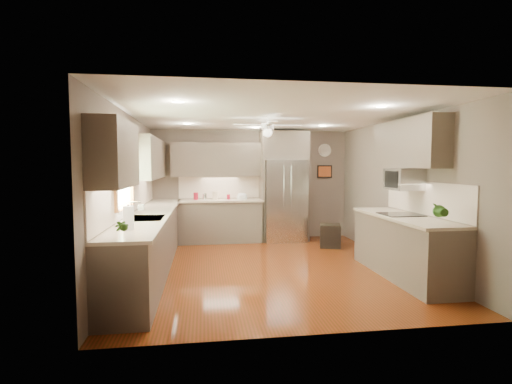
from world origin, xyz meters
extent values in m
plane|color=#4D250A|center=(0.00, 0.00, 0.00)|extent=(5.00, 5.00, 0.00)
plane|color=white|center=(0.00, 0.00, 2.50)|extent=(5.00, 5.00, 0.00)
plane|color=#695B50|center=(0.00, 2.50, 1.25)|extent=(4.50, 0.00, 4.50)
plane|color=#695B50|center=(0.00, -2.50, 1.25)|extent=(4.50, 0.00, 4.50)
plane|color=#695B50|center=(-2.25, 0.00, 1.25)|extent=(0.00, 5.00, 5.00)
plane|color=#695B50|center=(2.25, 0.00, 1.25)|extent=(0.00, 5.00, 5.00)
cylinder|color=maroon|center=(-1.27, 2.23, 1.02)|extent=(0.13, 0.13, 0.16)
cylinder|color=silver|center=(-1.07, 2.21, 1.01)|extent=(0.11, 0.11, 0.15)
cylinder|color=beige|center=(-0.84, 2.18, 1.03)|extent=(0.14, 0.14, 0.19)
cylinder|color=maroon|center=(-0.55, 2.20, 1.00)|extent=(0.09, 0.09, 0.11)
imported|color=white|center=(-2.08, 0.06, 1.04)|extent=(0.09, 0.09, 0.19)
imported|color=#275217|center=(-1.94, -2.05, 1.07)|extent=(0.16, 0.13, 0.26)
imported|color=#275217|center=(1.89, -1.68, 1.12)|extent=(0.23, 0.19, 0.36)
imported|color=beige|center=(-0.25, 2.19, 0.97)|extent=(0.24, 0.24, 0.06)
cube|color=#50423A|center=(-1.95, 0.15, 0.45)|extent=(0.60, 4.70, 0.90)
cube|color=#B9A695|center=(-1.94, 0.15, 0.92)|extent=(0.65, 4.70, 0.04)
cube|color=beige|center=(-2.24, 0.15, 1.20)|extent=(0.02, 4.70, 0.50)
cube|color=#50423A|center=(-0.72, 2.20, 0.45)|extent=(1.85, 0.60, 0.90)
cube|color=#B9A695|center=(-0.72, 2.19, 0.92)|extent=(1.85, 0.65, 0.04)
cube|color=beige|center=(-0.72, 2.49, 1.20)|extent=(1.85, 0.02, 0.50)
cube|color=#50423A|center=(-2.08, -1.60, 1.83)|extent=(0.33, 1.20, 0.75)
cube|color=#50423A|center=(-2.08, 1.30, 1.83)|extent=(0.33, 2.40, 0.75)
cube|color=#50423A|center=(-0.72, 2.33, 1.83)|extent=(2.15, 0.33, 0.75)
cube|color=#50423A|center=(2.08, -0.55, 2.03)|extent=(0.33, 1.70, 0.75)
cube|color=#BFF2B2|center=(-2.23, -0.50, 1.55)|extent=(0.01, 1.00, 0.80)
cube|color=olive|center=(-2.21, -0.50, 1.98)|extent=(0.05, 1.12, 0.06)
cube|color=olive|center=(-2.21, -0.50, 1.12)|extent=(0.05, 1.12, 0.06)
cube|color=olive|center=(-2.21, -1.03, 1.55)|extent=(0.05, 0.06, 0.80)
cube|color=olive|center=(-2.21, 0.03, 1.55)|extent=(0.05, 0.06, 0.80)
cube|color=silver|center=(-1.93, -0.50, 0.93)|extent=(0.50, 0.70, 0.03)
cube|color=#262626|center=(-1.93, -0.50, 0.89)|extent=(0.44, 0.62, 0.05)
cylinder|color=silver|center=(-2.13, -0.50, 1.05)|extent=(0.02, 0.02, 0.24)
cylinder|color=silver|center=(-2.07, -0.50, 1.17)|extent=(0.16, 0.02, 0.02)
cube|color=silver|center=(0.70, 2.14, 0.91)|extent=(0.92, 0.72, 1.82)
cube|color=black|center=(0.70, 1.80, 0.66)|extent=(0.88, 0.02, 0.02)
cube|color=black|center=(0.70, 1.79, 1.25)|extent=(0.01, 0.02, 1.00)
cylinder|color=silver|center=(0.62, 1.76, 1.25)|extent=(0.02, 0.02, 0.90)
cylinder|color=silver|center=(0.78, 1.76, 1.25)|extent=(0.02, 0.02, 0.90)
cube|color=#50423A|center=(0.70, 2.20, 2.14)|extent=(1.04, 0.60, 0.63)
cube|color=#50423A|center=(0.20, 2.20, 0.91)|extent=(0.06, 0.60, 1.82)
cube|color=#50423A|center=(1.20, 2.20, 0.91)|extent=(0.06, 0.60, 1.82)
cube|color=#50423A|center=(1.93, -0.80, 0.45)|extent=(0.65, 2.20, 0.90)
cube|color=#B9A695|center=(1.91, -0.80, 0.92)|extent=(0.70, 2.20, 0.04)
cube|color=beige|center=(2.24, -0.80, 1.20)|extent=(0.02, 2.20, 0.50)
cube|color=black|center=(1.91, -0.70, 0.94)|extent=(0.56, 0.52, 0.01)
cube|color=silver|center=(2.03, -0.55, 1.48)|extent=(0.42, 0.55, 0.34)
cube|color=black|center=(1.82, -0.55, 1.48)|extent=(0.02, 0.40, 0.26)
cylinder|color=white|center=(0.00, 0.30, 2.46)|extent=(0.03, 0.03, 0.08)
cylinder|color=white|center=(0.00, 0.30, 2.36)|extent=(0.22, 0.22, 0.10)
sphere|color=white|center=(0.00, 0.30, 2.26)|extent=(0.16, 0.16, 0.16)
cube|color=white|center=(0.35, 0.30, 2.38)|extent=(0.48, 0.11, 0.01)
cube|color=white|center=(0.00, 0.65, 2.38)|extent=(0.11, 0.48, 0.01)
cube|color=white|center=(-0.35, 0.30, 2.38)|extent=(0.48, 0.11, 0.01)
cube|color=white|center=(0.00, -0.05, 2.38)|extent=(0.11, 0.48, 0.01)
cylinder|color=white|center=(-1.40, 1.30, 2.49)|extent=(0.14, 0.14, 0.01)
cylinder|color=white|center=(1.30, 1.30, 2.49)|extent=(0.14, 0.14, 0.01)
cylinder|color=white|center=(-1.40, -1.20, 2.49)|extent=(0.14, 0.14, 0.01)
cylinder|color=white|center=(1.30, -1.20, 2.49)|extent=(0.14, 0.14, 0.01)
cylinder|color=white|center=(0.00, 1.80, 2.49)|extent=(0.14, 0.14, 0.01)
cylinder|color=white|center=(1.75, 2.48, 2.05)|extent=(0.30, 0.03, 0.30)
cylinder|color=silver|center=(1.75, 2.47, 2.05)|extent=(0.29, 0.00, 0.29)
cube|color=black|center=(1.75, 2.48, 1.55)|extent=(0.36, 0.03, 0.30)
cube|color=#AA4D22|center=(1.75, 2.46, 1.55)|extent=(0.30, 0.01, 0.24)
cube|color=black|center=(1.51, 1.34, 0.23)|extent=(0.52, 0.52, 0.46)
cube|color=black|center=(1.51, 1.34, 0.46)|extent=(0.49, 0.49, 0.03)
cylinder|color=white|center=(-1.97, -1.50, 1.08)|extent=(0.12, 0.12, 0.29)
cylinder|color=silver|center=(-1.97, -1.50, 1.09)|extent=(0.02, 0.02, 0.31)
camera|label=1|loc=(-1.09, -5.99, 1.70)|focal=26.00mm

